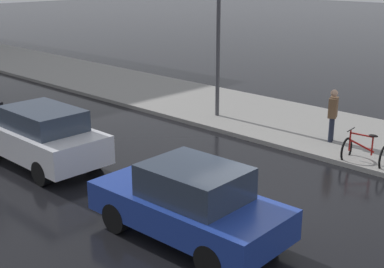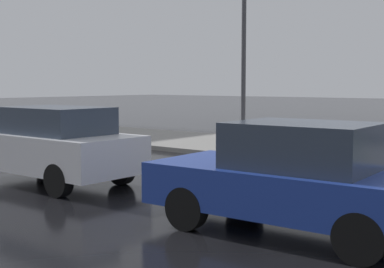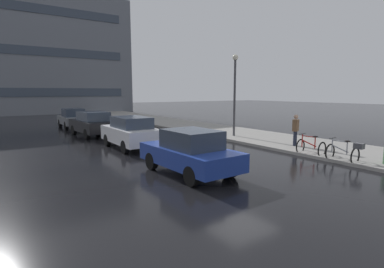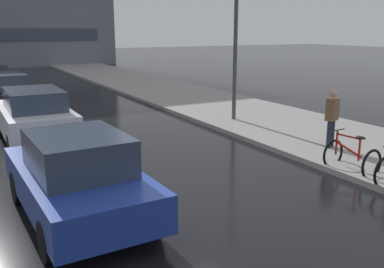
{
  "view_description": "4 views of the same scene",
  "coord_description": "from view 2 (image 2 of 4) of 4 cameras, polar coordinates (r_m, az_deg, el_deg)",
  "views": [
    {
      "loc": [
        -9.16,
        -6.53,
        5.27
      ],
      "look_at": [
        -0.14,
        2.15,
        1.32
      ],
      "focal_mm": 50.0,
      "sensor_mm": 36.0,
      "label": 1
    },
    {
      "loc": [
        -8.97,
        -3.29,
        2.12
      ],
      "look_at": [
        0.45,
        4.2,
        0.99
      ],
      "focal_mm": 50.0,
      "sensor_mm": 36.0,
      "label": 2
    },
    {
      "loc": [
        -7.99,
        -8.44,
        2.89
      ],
      "look_at": [
        0.21,
        3.63,
        0.84
      ],
      "focal_mm": 28.0,
      "sensor_mm": 36.0,
      "label": 3
    },
    {
      "loc": [
        -3.85,
        -7.01,
        3.32
      ],
      "look_at": [
        0.86,
        1.59,
        0.91
      ],
      "focal_mm": 40.0,
      "sensor_mm": 36.0,
      "label": 4
    }
  ],
  "objects": [
    {
      "name": "ground_plane",
      "position": [
        9.79,
        18.07,
        -7.42
      ],
      "size": [
        140.0,
        140.0,
        0.0
      ],
      "primitive_type": "plane",
      "color": "black"
    },
    {
      "name": "sidewalk_kerb",
      "position": [
        20.12,
        -3.09,
        -0.5
      ],
      "size": [
        4.8,
        60.0,
        0.14
      ],
      "primitive_type": "cube",
      "color": "gray",
      "rests_on": "ground"
    },
    {
      "name": "car_blue",
      "position": [
        7.75,
        10.93,
        -4.65
      ],
      "size": [
        1.98,
        4.17,
        1.58
      ],
      "color": "navy",
      "rests_on": "ground"
    },
    {
      "name": "car_white",
      "position": [
        11.72,
        -14.63,
        -1.09
      ],
      "size": [
        1.84,
        4.09,
        1.64
      ],
      "color": "silver",
      "rests_on": "ground"
    },
    {
      "name": "streetlamp",
      "position": [
        16.5,
        5.54,
        9.33
      ],
      "size": [
        0.36,
        0.36,
        5.19
      ],
      "color": "#424247",
      "rests_on": "ground"
    }
  ]
}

